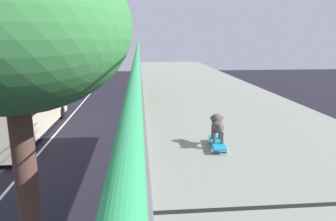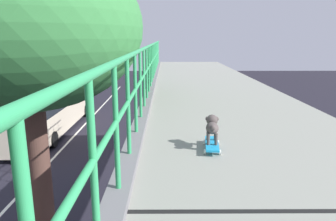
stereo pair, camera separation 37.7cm
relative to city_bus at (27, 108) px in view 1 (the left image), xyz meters
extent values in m
cylinder|color=#2F9F5C|center=(7.39, -19.98, 4.34)|extent=(0.06, 31.17, 0.06)
cylinder|color=#2F9F5C|center=(7.39, -19.19, 3.83)|extent=(0.04, 0.04, 1.02)
cylinder|color=#2F9F5C|center=(7.39, -18.40, 3.83)|extent=(0.04, 0.04, 1.02)
cylinder|color=#2F9F5C|center=(7.39, -17.61, 3.83)|extent=(0.04, 0.04, 1.02)
cylinder|color=#2F9F5C|center=(7.39, -16.81, 3.83)|extent=(0.04, 0.04, 1.02)
cylinder|color=#2F9F5C|center=(7.39, -16.02, 3.83)|extent=(0.04, 0.04, 1.02)
cylinder|color=#2F9F5C|center=(7.39, -15.23, 3.83)|extent=(0.04, 0.04, 1.02)
cylinder|color=#2F9F5C|center=(7.39, -14.44, 3.83)|extent=(0.04, 0.04, 1.02)
cylinder|color=#2F9F5C|center=(7.39, -13.65, 3.83)|extent=(0.04, 0.04, 1.02)
cylinder|color=#2F9F5C|center=(7.39, -12.86, 3.83)|extent=(0.04, 0.04, 1.02)
cylinder|color=#2F9F5C|center=(7.39, -12.06, 3.83)|extent=(0.04, 0.04, 1.02)
cylinder|color=#2F9F5C|center=(7.39, -11.27, 3.83)|extent=(0.04, 0.04, 1.02)
cylinder|color=#2F9F5C|center=(7.39, -10.48, 3.83)|extent=(0.04, 0.04, 1.02)
cylinder|color=#2F9F5C|center=(7.39, -9.69, 3.83)|extent=(0.04, 0.04, 1.02)
cylinder|color=#2F9F5C|center=(7.39, -8.90, 3.83)|extent=(0.04, 0.04, 1.02)
cylinder|color=#2F9F5C|center=(7.39, -8.10, 3.83)|extent=(0.04, 0.04, 1.02)
cylinder|color=#2F9F5C|center=(7.39, -7.31, 3.83)|extent=(0.04, 0.04, 1.02)
cylinder|color=#2F9F5C|center=(7.39, -6.52, 3.83)|extent=(0.04, 0.04, 1.02)
cylinder|color=#2F9F5C|center=(7.39, -5.73, 3.83)|extent=(0.04, 0.04, 1.02)
cylinder|color=#2F9F5C|center=(7.39, -4.94, 3.83)|extent=(0.04, 0.04, 1.02)
cube|color=beige|center=(0.00, 0.00, -0.08)|extent=(2.37, 11.92, 2.86)
cube|color=black|center=(0.00, 0.00, 0.42)|extent=(2.39, 10.97, 0.70)
cylinder|color=black|center=(1.13, 4.17, -1.31)|extent=(0.28, 0.96, 0.96)
cylinder|color=black|center=(-1.13, 4.17, -1.31)|extent=(0.28, 0.96, 0.96)
cylinder|color=black|center=(1.13, -3.28, -1.31)|extent=(0.28, 0.96, 0.96)
cylinder|color=brown|center=(4.78, -13.88, 0.79)|extent=(0.51, 0.51, 5.15)
ellipsoid|color=#377E3F|center=(4.78, -13.88, 4.74)|extent=(5.03, 5.03, 3.59)
cube|color=#1A95CE|center=(8.33, -17.27, 3.30)|extent=(0.20, 0.54, 0.02)
cylinder|color=white|center=(8.43, -17.11, 3.26)|extent=(0.03, 0.06, 0.06)
cylinder|color=white|center=(8.26, -17.09, 3.26)|extent=(0.03, 0.06, 0.06)
cylinder|color=white|center=(8.40, -17.45, 3.26)|extent=(0.03, 0.06, 0.06)
cylinder|color=white|center=(8.23, -17.43, 3.26)|extent=(0.03, 0.06, 0.06)
cylinder|color=#4E4543|center=(8.38, -17.17, 3.38)|extent=(0.04, 0.04, 0.14)
cylinder|color=#4E4543|center=(8.29, -17.16, 3.38)|extent=(0.04, 0.04, 0.14)
cylinder|color=#4E4543|center=(8.36, -17.34, 3.38)|extent=(0.04, 0.04, 0.14)
cylinder|color=#4E4543|center=(8.28, -17.33, 3.38)|extent=(0.04, 0.04, 0.14)
ellipsoid|color=#4E4543|center=(8.33, -17.25, 3.49)|extent=(0.17, 0.25, 0.13)
sphere|color=#4E4543|center=(8.34, -17.15, 3.56)|extent=(0.14, 0.14, 0.14)
ellipsoid|color=#423835|center=(8.35, -17.09, 3.55)|extent=(0.05, 0.07, 0.04)
sphere|color=#4E4543|center=(8.39, -17.16, 3.58)|extent=(0.06, 0.06, 0.06)
sphere|color=#4E4543|center=(8.29, -17.14, 3.58)|extent=(0.06, 0.06, 0.06)
sphere|color=#4E4543|center=(8.32, -17.37, 3.53)|extent=(0.07, 0.07, 0.07)
camera|label=1|loc=(7.41, -20.76, 4.53)|focal=33.35mm
camera|label=2|loc=(7.79, -20.78, 4.53)|focal=33.35mm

